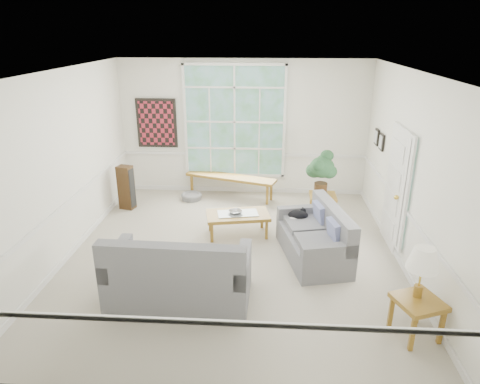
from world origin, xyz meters
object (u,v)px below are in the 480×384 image
object	(u,v)px
loveseat_front	(179,265)
side_table	(416,318)
loveseat_right	(313,233)
coffee_table	(238,224)
end_table	(322,207)

from	to	relation	value
loveseat_front	side_table	world-z (taller)	loveseat_front
loveseat_right	coffee_table	size ratio (longest dim) A/B	1.45
loveseat_front	end_table	world-z (taller)	loveseat_front
coffee_table	loveseat_front	bearing A→B (deg)	-119.07
loveseat_right	loveseat_front	xyz separation A→B (m)	(-1.97, -1.28, 0.08)
coffee_table	side_table	size ratio (longest dim) A/B	2.15
coffee_table	end_table	distance (m)	1.82
loveseat_right	end_table	bearing A→B (deg)	65.61
loveseat_right	end_table	distance (m)	1.62
end_table	loveseat_front	bearing A→B (deg)	-128.81
loveseat_right	side_table	distance (m)	2.18
loveseat_front	coffee_table	distance (m)	2.17
loveseat_right	side_table	world-z (taller)	loveseat_right
loveseat_front	side_table	xyz separation A→B (m)	(3.04, -0.61, -0.26)
end_table	side_table	world-z (taller)	side_table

